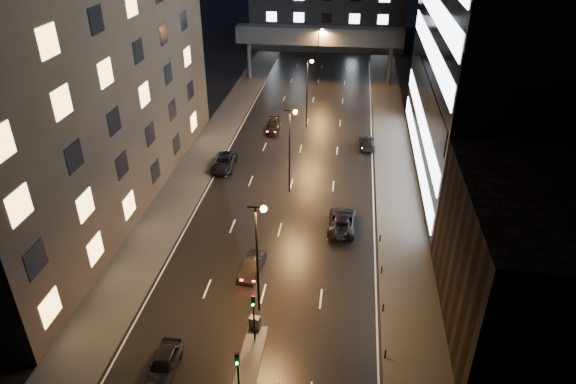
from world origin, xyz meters
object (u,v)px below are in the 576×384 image
car_away_c (224,163)px  car_away_d (273,126)px  car_toward_b (367,142)px  car_away_b (252,266)px  car_toward_a (342,221)px  car_away_a (164,363)px  utility_cabinet (255,323)px

car_away_c → car_away_d: bearing=69.1°
car_toward_b → car_away_d: bearing=-19.9°
car_away_c → car_away_b: bearing=-71.6°
car_away_b → car_away_d: size_ratio=0.88×
car_away_c → car_toward_a: car_toward_a is taller
car_away_c → car_away_a: bearing=-86.1°
car_away_d → car_toward_b: car_away_d is taller
car_away_a → car_toward_a: size_ratio=0.79×
car_away_b → utility_cabinet: 7.27m
car_away_a → car_toward_b: car_away_a is taller
car_away_a → car_toward_a: bearing=57.8°
car_away_c → utility_cabinet: 28.72m
car_away_b → car_toward_b: 30.79m
car_away_a → car_toward_b: size_ratio=0.97×
car_toward_a → utility_cabinet: size_ratio=5.08×
car_away_a → car_toward_a: 23.61m
car_toward_b → car_toward_a: bearing=78.8°
car_away_c → car_away_d: size_ratio=1.16×
car_away_b → car_toward_a: bearing=53.8°
car_toward_b → utility_cabinet: size_ratio=4.15×
car_toward_a → utility_cabinet: (-6.25, -15.48, -0.09)m
car_away_a → car_away_c: 32.29m
car_toward_a → car_away_c: bearing=-36.2°
car_away_b → car_toward_a: 11.48m
car_toward_a → car_toward_b: (2.66, 20.56, -0.12)m
car_away_a → utility_cabinet: 7.51m
car_away_d → utility_cabinet: (4.74, -39.97, 0.01)m
car_away_c → utility_cabinet: bearing=-73.6°
car_toward_a → car_away_a: bearing=60.8°
car_away_b → car_toward_a: size_ratio=0.73×
car_away_b → car_toward_b: car_away_b is taller
car_away_b → car_toward_b: size_ratio=0.90×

